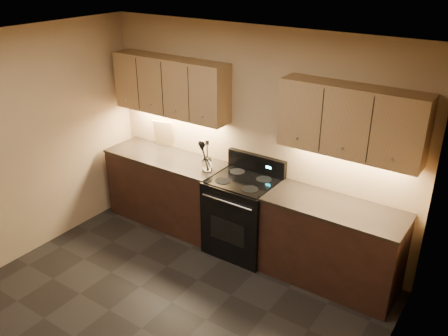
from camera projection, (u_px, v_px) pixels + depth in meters
The scene contains 16 objects.
floor at pixel (142, 328), 4.55m from camera, with size 4.00×4.00×0.00m, color black.
ceiling at pixel (116, 56), 3.46m from camera, with size 4.00×4.00×0.00m, color silver.
wall_back at pixel (253, 140), 5.50m from camera, with size 4.00×0.04×2.60m, color tan.
wall_right at pixel (360, 300), 2.98m from camera, with size 0.04×4.00×2.60m, color tan.
counter_left at pixel (168, 189), 6.19m from camera, with size 1.62×0.62×0.93m.
counter_right at pixel (332, 244), 5.02m from camera, with size 1.46×0.62×0.93m.
stove at pixel (243, 214), 5.57m from camera, with size 0.76×0.68×1.14m.
upper_cab_left at pixel (170, 86), 5.75m from camera, with size 1.60×0.30×0.70m, color tan.
upper_cab_right at pixel (351, 121), 4.58m from camera, with size 1.44×0.30×0.70m, color tan.
outlet_plate at pixel (168, 132), 6.24m from camera, with size 0.09×0.01×0.12m, color #B2B5BA.
utensil_crock at pixel (207, 165), 5.59m from camera, with size 0.16×0.16×0.15m.
cutting_board at pixel (164, 133), 6.24m from camera, with size 0.29×0.02×0.36m, color tan.
black_spoon at pixel (208, 155), 5.55m from camera, with size 0.06×0.06×0.35m, color black, non-canonical shape.
black_turner at pixel (207, 156), 5.51m from camera, with size 0.08×0.08×0.36m, color black, non-canonical shape.
steel_spatula at pixel (210, 154), 5.53m from camera, with size 0.08×0.08×0.37m, color silver, non-canonical shape.
steel_skimmer at pixel (209, 156), 5.51m from camera, with size 0.09×0.09×0.35m, color silver, non-canonical shape.
Camera 1 is at (2.63, -2.43, 3.30)m, focal length 38.00 mm.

